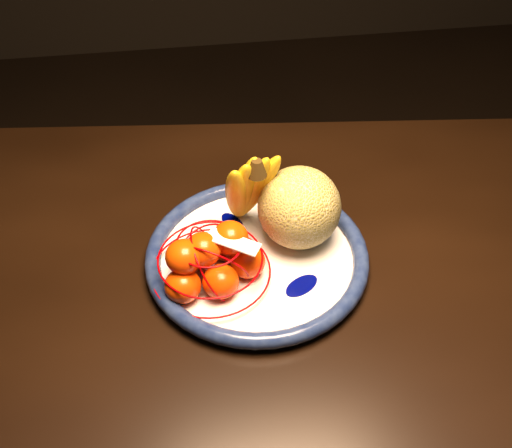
{
  "coord_description": "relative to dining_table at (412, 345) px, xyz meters",
  "views": [
    {
      "loc": [
        -0.23,
        -0.4,
        1.43
      ],
      "look_at": [
        -0.15,
        0.23,
        0.81
      ],
      "focal_mm": 45.0,
      "sensor_mm": 36.0,
      "label": 1
    }
  ],
  "objects": [
    {
      "name": "mandarin_bag",
      "position": [
        -0.28,
        0.09,
        0.13
      ],
      "size": [
        0.2,
        0.2,
        0.11
      ],
      "rotation": [
        0.0,
        0.0,
        0.19
      ],
      "color": "#FF4800",
      "rests_on": "fruit_bowl"
    },
    {
      "name": "dining_table",
      "position": [
        0.0,
        0.0,
        0.0
      ],
      "size": [
        1.57,
        1.05,
        0.74
      ],
      "rotation": [
        0.0,
        0.0,
        -0.11
      ],
      "color": "black",
      "rests_on": "ground"
    },
    {
      "name": "banana_bunch",
      "position": [
        -0.22,
        0.18,
        0.17
      ],
      "size": [
        0.1,
        0.1,
        0.16
      ],
      "rotation": [
        0.0,
        0.0,
        0.36
      ],
      "color": "gold",
      "rests_on": "fruit_bowl"
    },
    {
      "name": "fruit_bowl",
      "position": [
        -0.21,
        0.12,
        0.09
      ],
      "size": [
        0.32,
        0.32,
        0.03
      ],
      "rotation": [
        0.0,
        0.0,
        -0.05
      ],
      "color": "white",
      "rests_on": "dining_table"
    },
    {
      "name": "cantaloupe",
      "position": [
        -0.14,
        0.15,
        0.15
      ],
      "size": [
        0.12,
        0.12,
        0.12
      ],
      "primitive_type": "sphere",
      "color": "olive",
      "rests_on": "fruit_bowl"
    },
    {
      "name": "price_tag",
      "position": [
        -0.25,
        0.08,
        0.16
      ],
      "size": [
        0.08,
        0.06,
        0.01
      ],
      "primitive_type": "cube",
      "rotation": [
        -0.14,
        0.1,
        -0.5
      ],
      "color": "white",
      "rests_on": "mandarin_bag"
    }
  ]
}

